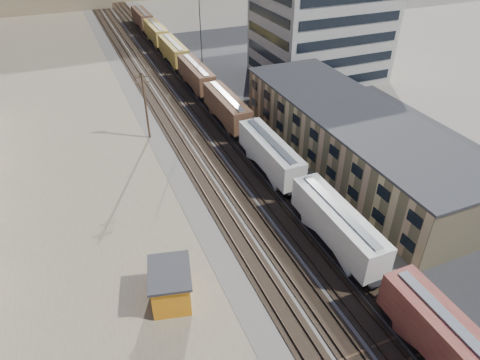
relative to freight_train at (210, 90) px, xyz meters
name	(u,v)px	position (x,y,z in m)	size (l,w,h in m)	color
ground	(373,348)	(-3.80, -49.49, -2.79)	(300.00, 300.00, 0.00)	#6B6356
ballast_bed	(189,107)	(-3.80, 0.51, -2.76)	(18.00, 200.00, 0.06)	#4C4742
dirt_yard	(70,160)	(-23.80, -9.49, -2.78)	(24.00, 180.00, 0.03)	#6B5F4A
asphalt_lot	(349,121)	(18.20, -14.49, -2.77)	(26.00, 120.00, 0.04)	#232326
rail_tracks	(185,107)	(-4.35, 0.51, -2.68)	(11.40, 200.00, 0.24)	black
freight_train	(210,90)	(0.00, 0.00, 0.00)	(3.00, 119.74, 4.46)	black
warehouse	(352,137)	(11.18, -24.49, 0.86)	(12.40, 40.40, 7.25)	tan
office_tower	(320,27)	(24.15, 5.46, 6.47)	(22.60, 18.60, 18.45)	#9E998E
utility_pole_north	(146,105)	(-12.30, -7.49, 2.50)	(2.20, 0.32, 10.00)	#382619
radio_mast	(201,34)	(2.20, 10.51, 6.33)	(1.20, 0.16, 18.00)	black
maintenance_shed	(171,285)	(-17.36, -38.34, -1.00)	(4.67, 5.49, 3.50)	orange
parked_car_blue	(338,98)	(20.76, -7.39, -1.97)	(2.74, 5.93, 1.65)	navy
parked_car_far	(301,63)	(24.09, 11.42, -2.13)	(1.56, 3.88, 1.32)	white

